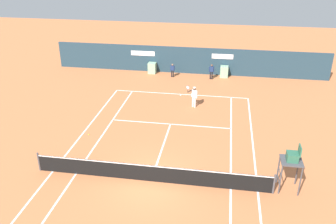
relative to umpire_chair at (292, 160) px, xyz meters
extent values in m
plane|color=#C67042|center=(-6.73, -0.48, -1.65)|extent=(80.00, 80.00, 0.00)
cube|color=white|center=(-6.73, 11.22, -1.65)|extent=(10.60, 0.10, 0.01)
cube|color=white|center=(-12.03, -0.48, -1.65)|extent=(0.10, 23.40, 0.01)
cube|color=white|center=(-10.73, -0.48, -1.65)|extent=(0.10, 23.40, 0.01)
cube|color=white|center=(-2.73, -0.48, -1.65)|extent=(0.10, 23.40, 0.01)
cube|color=white|center=(-1.43, -0.48, -1.65)|extent=(0.10, 23.40, 0.01)
cube|color=white|center=(-6.73, 5.92, -1.65)|extent=(8.00, 0.10, 0.01)
cube|color=white|center=(-6.73, 2.72, -1.65)|extent=(0.10, 6.40, 0.01)
cube|color=white|center=(-6.73, 11.07, -1.65)|extent=(0.10, 0.24, 0.01)
cylinder|color=#4C4C51|center=(-12.73, -0.48, -1.12)|extent=(0.10, 0.10, 1.07)
cylinder|color=#4C4C51|center=(-0.73, -0.48, -1.12)|extent=(0.10, 0.10, 1.07)
cube|color=black|center=(-6.73, -0.48, -1.18)|extent=(12.00, 0.03, 0.95)
cube|color=white|center=(-6.73, -0.48, -0.73)|extent=(12.00, 0.04, 0.06)
cube|color=#233D4C|center=(-6.73, 16.52, -0.44)|extent=(25.00, 0.24, 2.42)
cube|color=white|center=(-3.65, 16.38, 0.11)|extent=(1.92, 0.02, 0.44)
cube|color=white|center=(-10.98, 16.38, 0.07)|extent=(2.24, 0.02, 0.44)
cube|color=#8CB793|center=(-10.03, 15.97, -1.16)|extent=(0.71, 0.70, 0.98)
cube|color=#8CB793|center=(-3.41, 15.97, -1.16)|extent=(0.71, 0.70, 0.99)
cylinder|color=#47474C|center=(-0.46, -0.45, -0.86)|extent=(0.07, 0.07, 1.59)
cylinder|color=#47474C|center=(-0.46, 0.45, -0.86)|extent=(0.07, 0.07, 1.59)
cylinder|color=#47474C|center=(0.44, -0.45, -0.86)|extent=(0.07, 0.07, 1.59)
cylinder|color=#47474C|center=(0.44, 0.45, -0.86)|extent=(0.07, 0.07, 1.59)
cylinder|color=#47474C|center=(-0.46, 0.00, -1.18)|extent=(0.04, 0.81, 0.04)
cylinder|color=#47474C|center=(-0.46, 0.00, -0.70)|extent=(0.04, 0.81, 0.04)
cube|color=#47474C|center=(-0.01, 0.00, -0.04)|extent=(1.00, 1.00, 0.06)
cube|color=#2D664C|center=(-0.01, 0.00, 0.19)|extent=(0.52, 0.56, 0.40)
cube|color=#2D664C|center=(0.28, 0.00, 0.57)|extent=(0.06, 0.56, 0.45)
cylinder|color=white|center=(-5.38, 8.91, -1.26)|extent=(0.13, 0.13, 0.78)
cylinder|color=white|center=(-5.54, 9.00, -1.26)|extent=(0.13, 0.13, 0.78)
cube|color=white|center=(-5.46, 8.96, -0.60)|extent=(0.40, 0.34, 0.55)
sphere|color=brown|center=(-5.46, 8.96, -0.21)|extent=(0.22, 0.22, 0.22)
cylinder|color=white|center=(-5.46, 8.96, -0.13)|extent=(0.20, 0.20, 0.06)
cylinder|color=white|center=(-5.27, 8.85, -0.63)|extent=(0.08, 0.08, 0.53)
cylinder|color=brown|center=(-5.78, 8.83, -0.37)|extent=(0.32, 0.50, 0.08)
cylinder|color=black|center=(-5.90, 8.59, -0.26)|extent=(0.03, 0.03, 0.22)
torus|color=#DB3838|center=(-5.90, 8.59, -0.01)|extent=(0.28, 0.17, 0.30)
cylinder|color=silver|center=(-5.90, 8.59, -0.01)|extent=(0.23, 0.13, 0.26)
cylinder|color=black|center=(-4.44, 15.17, -1.31)|extent=(0.11, 0.11, 0.70)
cylinder|color=black|center=(-4.60, 15.17, -1.31)|extent=(0.11, 0.11, 0.70)
cube|color=navy|center=(-4.52, 15.17, -0.71)|extent=(0.32, 0.19, 0.49)
sphere|color=brown|center=(-4.52, 15.17, -0.37)|extent=(0.19, 0.19, 0.19)
cylinder|color=navy|center=(-4.32, 15.18, -0.75)|extent=(0.07, 0.07, 0.47)
cylinder|color=navy|center=(-4.71, 15.16, -0.75)|extent=(0.07, 0.07, 0.47)
cylinder|color=black|center=(-7.93, 15.17, -1.34)|extent=(0.10, 0.10, 0.63)
cylinder|color=black|center=(-8.07, 15.17, -1.34)|extent=(0.10, 0.10, 0.63)
cube|color=navy|center=(-8.00, 15.17, -0.80)|extent=(0.29, 0.16, 0.44)
sphere|color=#8C664C|center=(-8.00, 15.17, -0.50)|extent=(0.17, 0.17, 0.17)
cylinder|color=navy|center=(-7.83, 15.17, -0.84)|extent=(0.07, 0.07, 0.42)
cylinder|color=navy|center=(-8.18, 15.17, -0.84)|extent=(0.07, 0.07, 0.42)
sphere|color=#CCE033|center=(-11.58, 3.61, -1.62)|extent=(0.07, 0.07, 0.07)
camera|label=1|loc=(-3.49, -14.90, 9.20)|focal=37.94mm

